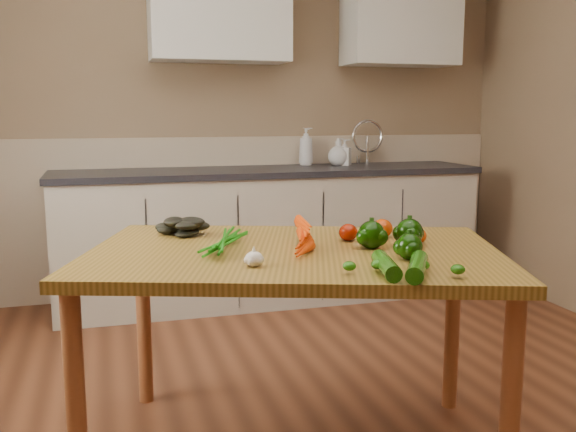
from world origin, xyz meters
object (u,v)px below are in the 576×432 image
Objects in this scene: table at (294,273)px; zucchini_b at (386,266)px; pepper_a at (371,235)px; pepper_b at (409,233)px; leafy_greens at (182,223)px; soap_bottle_b at (344,152)px; tomato_b at (382,228)px; zucchini_a at (417,267)px; carrot_bunch at (277,239)px; soap_bottle_a at (306,147)px; tomato_c at (418,236)px; tomato_a at (348,232)px; pepper_c at (409,246)px; garlic_bulb at (254,259)px; soap_bottle_c at (338,152)px.

zucchini_b reaches higher than table.
pepper_a is 0.15m from pepper_b.
leafy_greens is 0.92× the size of zucchini_b.
leafy_greens is 2.08× the size of pepper_b.
tomato_b is at bearing -161.20° from soap_bottle_b.
leafy_greens is at bearing 125.92° from zucchini_a.
carrot_bunch is 0.46m from tomato_b.
tomato_c is (-0.26, -2.20, -0.22)m from soap_bottle_a.
pepper_a reaches higher than tomato_c.
tomato_c is at bearing 159.52° from soap_bottle_a.
pepper_b reaches higher than table.
soap_bottle_b is at bearing 72.94° from tomato_b.
tomato_a is 0.30× the size of zucchini_a.
leafy_greens is at bearing 154.55° from tomato_a.
soap_bottle_a is at bearing 78.16° from pepper_a.
zucchini_a is at bearing -39.77° from carrot_bunch.
table is at bearing 141.20° from pepper_c.
garlic_bulb is at bearing -151.63° from tomato_b.
leafy_greens is at bearing 177.41° from soap_bottle_b.
table is 23.43× the size of tomato_a.
pepper_c is 0.36m from tomato_a.
table is at bearing -160.32° from tomato_a.
soap_bottle_b is at bearing 73.56° from zucchini_a.
tomato_a reaches higher than garlic_bulb.
pepper_a is (0.27, -0.06, 0.14)m from table.
carrot_bunch is at bearing 116.58° from zucchini_b.
soap_bottle_b reaches higher than tomato_a.
tomato_a is 0.55m from zucchini_a.
carrot_bunch is at bearing -169.29° from tomato_a.
pepper_b is 1.14× the size of pepper_c.
tomato_a is (-0.50, -2.08, -0.21)m from soap_bottle_a.
pepper_c is 0.37× the size of zucchini_a.
leafy_greens is 1.03m from zucchini_a.
carrot_bunch is at bearing 173.02° from tomato_c.
pepper_a is at bearing 86.52° from zucchini_a.
pepper_c reaches higher than tomato_a.
soap_bottle_a reaches higher than soap_bottle_b.
tomato_c is (0.23, -0.12, -0.00)m from tomato_a.
soap_bottle_a is at bearing 89.54° from table.
pepper_c is (-0.63, -2.35, -0.16)m from soap_bottle_c.
soap_bottle_a is at bearing 87.93° from carrot_bunch.
pepper_c is at bearing 177.95° from soap_bottle_c.
zucchini_b is (-0.16, -0.16, -0.02)m from pepper_c.
garlic_bulb is (-0.20, -0.21, 0.11)m from table.
pepper_b reaches higher than carrot_bunch.
tomato_c reaches higher than garlic_bulb.
tomato_c is (0.83, -0.41, -0.02)m from leafy_greens.
pepper_c is 1.23× the size of tomato_a.
table is 2.32m from soap_bottle_c.
carrot_bunch is at bearing 170.64° from table.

